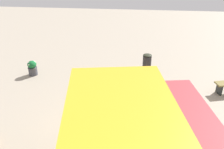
% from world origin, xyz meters
% --- Properties ---
extents(person_customer, '(0.79, 0.61, 0.88)m').
position_xyz_m(person_customer, '(3.25, 0.43, 0.35)').
color(person_customer, navy).
rests_on(person_customer, ground_plane).
extents(planter_flowering_far, '(0.43, 0.43, 0.71)m').
position_xyz_m(planter_flowering_far, '(4.42, 4.81, 0.36)').
color(planter_flowering_far, '#43434B').
rests_on(planter_flowering_far, ground_plane).
extents(trash_bin, '(0.42, 0.42, 0.96)m').
position_xyz_m(trash_bin, '(5.23, -0.56, 0.49)').
color(trash_bin, '#262525').
rests_on(trash_bin, ground_plane).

